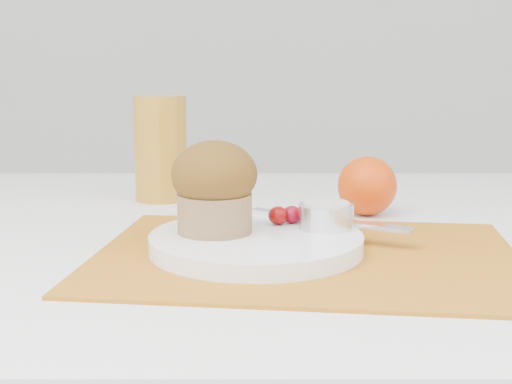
{
  "coord_description": "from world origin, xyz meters",
  "views": [
    {
      "loc": [
        -0.02,
        -0.77,
        0.95
      ],
      "look_at": [
        -0.02,
        0.02,
        0.8
      ],
      "focal_mm": 50.0,
      "sensor_mm": 36.0,
      "label": 1
    }
  ],
  "objects_px": {
    "plate": "(256,242)",
    "orange": "(367,186)",
    "muffin": "(214,186)",
    "juice_glass": "(161,148)"
  },
  "relations": [
    {
      "from": "juice_glass",
      "to": "muffin",
      "type": "relative_size",
      "value": 1.54
    },
    {
      "from": "plate",
      "to": "juice_glass",
      "type": "xyz_separation_m",
      "value": [
        -0.13,
        0.28,
        0.06
      ]
    },
    {
      "from": "plate",
      "to": "orange",
      "type": "distance_m",
      "value": 0.23
    },
    {
      "from": "muffin",
      "to": "orange",
      "type": "bearing_deg",
      "value": 43.47
    },
    {
      "from": "orange",
      "to": "muffin",
      "type": "distance_m",
      "value": 0.26
    },
    {
      "from": "plate",
      "to": "juice_glass",
      "type": "distance_m",
      "value": 0.32
    },
    {
      "from": "plate",
      "to": "juice_glass",
      "type": "height_order",
      "value": "juice_glass"
    },
    {
      "from": "plate",
      "to": "orange",
      "type": "relative_size",
      "value": 2.91
    },
    {
      "from": "muffin",
      "to": "plate",
      "type": "bearing_deg",
      "value": -11.6
    },
    {
      "from": "plate",
      "to": "orange",
      "type": "xyz_separation_m",
      "value": [
        0.14,
        0.18,
        0.03
      ]
    }
  ]
}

